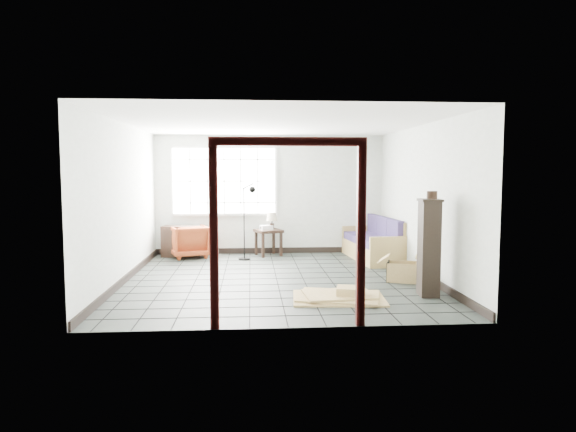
{
  "coord_description": "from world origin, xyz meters",
  "views": [
    {
      "loc": [
        -0.43,
        -8.55,
        1.81
      ],
      "look_at": [
        0.22,
        0.3,
        1.04
      ],
      "focal_mm": 32.0,
      "sensor_mm": 36.0,
      "label": 1
    }
  ],
  "objects": [
    {
      "name": "futon_sofa",
      "position": [
        2.13,
        1.76,
        0.32
      ],
      "size": [
        0.92,
        2.03,
        0.87
      ],
      "rotation": [
        0.0,
        0.0,
        0.09
      ],
      "color": "olive",
      "rests_on": "ground"
    },
    {
      "name": "floor_lamp",
      "position": [
        -0.48,
        1.84,
        0.84
      ],
      "size": [
        0.42,
        0.42,
        1.58
      ],
      "rotation": [
        0.0,
        0.0,
        -0.39
      ],
      "color": "black",
      "rests_on": "ground"
    },
    {
      "name": "pot",
      "position": [
        2.19,
        -1.3,
        1.47
      ],
      "size": [
        0.17,
        0.17,
        0.11
      ],
      "rotation": [
        0.0,
        0.0,
        -0.11
      ],
      "color": "black",
      "rests_on": "tall_shelf"
    },
    {
      "name": "ground",
      "position": [
        0.0,
        0.0,
        0.0
      ],
      "size": [
        5.5,
        5.5,
        0.0
      ],
      "primitive_type": "plane",
      "color": "black",
      "rests_on": "ground"
    },
    {
      "name": "cardboard_pile",
      "position": [
        0.83,
        -1.46,
        0.05
      ],
      "size": [
        1.36,
        1.11,
        0.19
      ],
      "rotation": [
        0.0,
        0.0,
        -0.13
      ],
      "color": "olive",
      "rests_on": "ground"
    },
    {
      "name": "armchair",
      "position": [
        -1.72,
        2.29,
        0.37
      ],
      "size": [
        0.9,
        0.87,
        0.74
      ],
      "primitive_type": "imported",
      "rotation": [
        0.0,
        0.0,
        3.46
      ],
      "color": "maroon",
      "rests_on": "ground"
    },
    {
      "name": "window_panel",
      "position": [
        -1.0,
        2.7,
        1.6
      ],
      "size": [
        2.32,
        0.08,
        1.52
      ],
      "color": "silver",
      "rests_on": "ground"
    },
    {
      "name": "doorway_trim",
      "position": [
        0.0,
        -2.7,
        1.38
      ],
      "size": [
        1.8,
        0.08,
        2.2
      ],
      "color": "#390E0D",
      "rests_on": "ground"
    },
    {
      "name": "room_shell",
      "position": [
        0.0,
        0.03,
        1.68
      ],
      "size": [
        5.02,
        5.52,
        2.61
      ],
      "color": "#B6BBB3",
      "rests_on": "ground"
    },
    {
      "name": "side_table",
      "position": [
        -0.05,
        2.4,
        0.47
      ],
      "size": [
        0.66,
        0.66,
        0.57
      ],
      "rotation": [
        0.0,
        0.0,
        0.35
      ],
      "color": "black",
      "rests_on": "ground"
    },
    {
      "name": "projector",
      "position": [
        -0.1,
        2.41,
        0.61
      ],
      "size": [
        0.3,
        0.26,
        0.09
      ],
      "rotation": [
        0.0,
        0.0,
        0.33
      ],
      "color": "silver",
      "rests_on": "side_table"
    },
    {
      "name": "console_shelf",
      "position": [
        -1.88,
        2.4,
        0.33
      ],
      "size": [
        0.89,
        0.48,
        0.66
      ],
      "rotation": [
        0.0,
        0.0,
        -0.18
      ],
      "color": "black",
      "rests_on": "ground"
    },
    {
      "name": "open_box",
      "position": [
        2.07,
        -0.34,
        0.16
      ],
      "size": [
        0.85,
        0.62,
        0.43
      ],
      "rotation": [
        0.0,
        0.0,
        -0.37
      ],
      "color": "olive",
      "rests_on": "ground"
    },
    {
      "name": "table_lamp",
      "position": [
        0.03,
        2.45,
        0.82
      ],
      "size": [
        0.31,
        0.31,
        0.36
      ],
      "rotation": [
        0.0,
        0.0,
        -0.42
      ],
      "color": "black",
      "rests_on": "side_table"
    },
    {
      "name": "tall_shelf",
      "position": [
        2.15,
        -1.34,
        0.72
      ],
      "size": [
        0.33,
        0.41,
        1.42
      ],
      "rotation": [
        0.0,
        0.0,
        -0.09
      ],
      "color": "black",
      "rests_on": "ground"
    }
  ]
}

